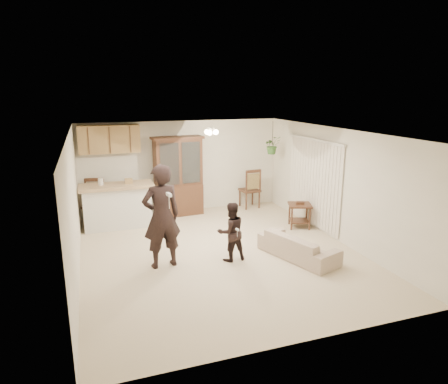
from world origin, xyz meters
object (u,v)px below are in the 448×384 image
object	(u,v)px
chair_hutch_left	(181,204)
chair_hutch_right	(249,196)
adult	(162,222)
chair_bar	(94,212)
china_hutch	(178,177)
side_table	(299,215)
child	(231,228)
sofa	(298,240)

from	to	relation	value
chair_hutch_left	chair_hutch_right	size ratio (longest dim) A/B	0.86
adult	chair_bar	bearing A→B (deg)	-76.69
china_hutch	side_table	distance (m)	3.34
adult	chair_hutch_right	bearing A→B (deg)	-142.34
adult	chair_hutch_right	xyz separation A→B (m)	(3.10, 3.18, -0.58)
adult	china_hutch	world-z (taller)	china_hutch
child	chair_bar	bearing A→B (deg)	-57.29
child	chair_hutch_right	world-z (taller)	child
china_hutch	chair_bar	size ratio (longest dim) A/B	1.84
chair_bar	sofa	bearing A→B (deg)	-28.56
sofa	child	bearing A→B (deg)	57.24
adult	child	size ratio (longest dim) A/B	1.33
sofa	chair_hutch_right	distance (m)	3.69
side_table	adult	bearing A→B (deg)	-162.10
chair_hutch_left	chair_hutch_right	bearing A→B (deg)	16.52
chair_bar	chair_hutch_left	size ratio (longest dim) A/B	1.17
china_hutch	chair_hutch_right	bearing A→B (deg)	-3.83
chair_bar	chair_hutch_left	bearing A→B (deg)	18.28
chair_hutch_right	side_table	bearing A→B (deg)	98.82
adult	chair_bar	distance (m)	3.28
child	side_table	size ratio (longest dim) A/B	1.95
adult	child	bearing A→B (deg)	165.24
china_hutch	side_table	world-z (taller)	china_hutch
adult	chair_bar	world-z (taller)	adult
chair_bar	chair_hutch_right	distance (m)	4.28
chair_hutch_left	side_table	bearing A→B (deg)	-22.45
chair_hutch_left	chair_hutch_right	distance (m)	2.01
adult	chair_bar	xyz separation A→B (m)	(-1.18, 3.01, -0.58)
china_hutch	child	bearing A→B (deg)	-89.29
sofa	chair_bar	xyz separation A→B (m)	(-3.83, 3.49, -0.04)
side_table	sofa	bearing A→B (deg)	-120.02
child	chair_bar	xyz separation A→B (m)	(-2.51, 3.16, -0.35)
side_table	chair_hutch_right	bearing A→B (deg)	103.71
side_table	child	bearing A→B (deg)	-149.88
side_table	chair_hutch_right	distance (m)	2.08
sofa	chair_bar	distance (m)	5.18
adult	side_table	size ratio (longest dim) A/B	2.60
sofa	child	world-z (taller)	child
chair_hutch_left	sofa	bearing A→B (deg)	-50.48
chair_hutch_left	adult	bearing A→B (deg)	-92.38
adult	china_hutch	bearing A→B (deg)	-116.03
chair_hutch_right	chair_bar	bearing A→B (deg)	-2.52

